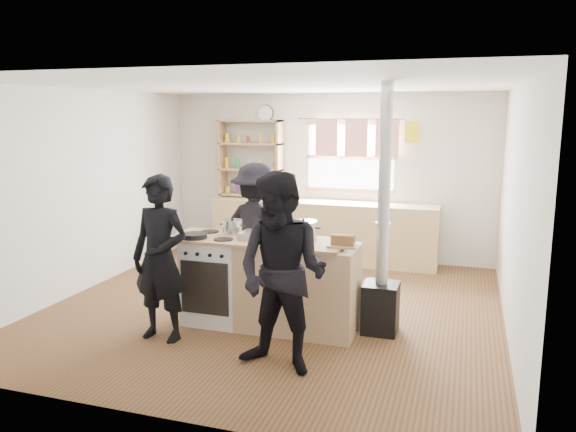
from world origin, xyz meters
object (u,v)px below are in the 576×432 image
at_px(skillet_greens, 195,236).
at_px(person_far, 257,231).
at_px(roast_tray, 259,235).
at_px(stockpot_counter, 303,230).
at_px(cooking_island, 270,283).
at_px(person_near_left, 160,258).
at_px(flue_heater, 382,271).
at_px(bread_board, 343,242).
at_px(stockpot_stove, 232,227).
at_px(person_near_right, 282,274).
at_px(thermos, 383,195).

bearing_deg(skillet_greens, person_far, 75.28).
bearing_deg(person_far, roast_tray, 129.22).
bearing_deg(stockpot_counter, person_far, 136.23).
bearing_deg(skillet_greens, cooking_island, 13.11).
xyz_separation_m(roast_tray, person_near_left, (-0.79, -0.62, -0.16)).
bearing_deg(roast_tray, cooking_island, 4.25).
height_order(cooking_island, skillet_greens, skillet_greens).
bearing_deg(flue_heater, stockpot_counter, -174.01).
bearing_deg(person_near_left, flue_heater, 25.92).
bearing_deg(cooking_island, flue_heater, 9.93).
distance_m(skillet_greens, flue_heater, 1.94).
height_order(skillet_greens, bread_board, bread_board).
xyz_separation_m(stockpot_stove, stockpot_counter, (0.79, -0.02, 0.02)).
relative_size(person_near_right, person_far, 1.06).
bearing_deg(flue_heater, bread_board, -141.32).
xyz_separation_m(stockpot_stove, person_far, (-0.01, 0.75, -0.19)).
relative_size(stockpot_counter, person_near_left, 0.18).
xyz_separation_m(thermos, skillet_greens, (-1.50, -2.95, -0.08)).
bearing_deg(stockpot_counter, flue_heater, 5.99).
xyz_separation_m(cooking_island, bread_board, (0.78, -0.08, 0.51)).
bearing_deg(person_far, person_near_right, 133.77).
xyz_separation_m(flue_heater, person_near_left, (-2.03, -0.82, 0.17)).
relative_size(thermos, person_near_right, 0.16).
height_order(cooking_island, person_near_right, person_near_right).
relative_size(cooking_island, stockpot_counter, 6.78).
distance_m(cooking_island, stockpot_stove, 0.73).
height_order(thermos, flue_heater, flue_heater).
xyz_separation_m(cooking_island, person_near_right, (0.44, -0.92, 0.40)).
relative_size(bread_board, person_near_right, 0.16).
height_order(thermos, person_near_right, person_near_right).
height_order(skillet_greens, person_near_right, person_near_right).
xyz_separation_m(roast_tray, bread_board, (0.89, -0.07, 0.01)).
distance_m(stockpot_counter, person_far, 1.13).
bearing_deg(thermos, skillet_greens, -116.95).
bearing_deg(flue_heater, stockpot_stove, -177.80).
bearing_deg(skillet_greens, thermos, 63.05).
distance_m(person_near_left, person_far, 1.57).
xyz_separation_m(thermos, person_far, (-1.22, -1.89, -0.22)).
xyz_separation_m(thermos, cooking_island, (-0.74, -2.77, -0.57)).
bearing_deg(stockpot_counter, person_near_right, -83.55).
bearing_deg(person_near_left, person_near_right, -8.55).
relative_size(skillet_greens, stockpot_stove, 1.71).
bearing_deg(person_far, stockpot_counter, 152.95).
xyz_separation_m(thermos, person_near_right, (-0.30, -3.69, -0.17)).
distance_m(skillet_greens, stockpot_stove, 0.43).
relative_size(roast_tray, flue_heater, 0.16).
xyz_separation_m(stockpot_counter, person_far, (-0.80, 0.77, -0.21)).
height_order(cooking_island, person_near_left, person_near_left).
bearing_deg(stockpot_stove, skillet_greens, -132.91).
bearing_deg(person_near_right, thermos, 95.57).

